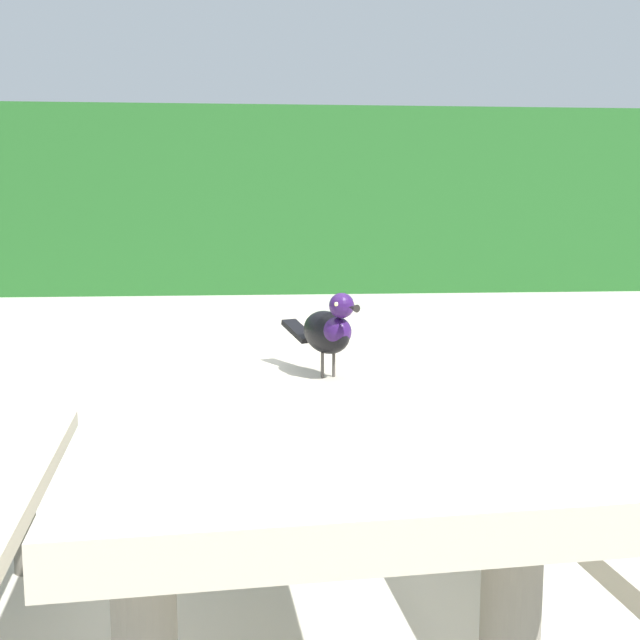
# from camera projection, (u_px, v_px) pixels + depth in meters

# --- Properties ---
(ground_plane) EXTENTS (60.00, 60.00, 0.00)m
(ground_plane) POSITION_uv_depth(u_px,v_px,m) (197.00, 624.00, 2.10)
(ground_plane) COLOR beige
(hedge_wall) EXTENTS (28.00, 1.32, 2.30)m
(hedge_wall) POSITION_uv_depth(u_px,v_px,m) (237.00, 201.00, 10.30)
(hedge_wall) COLOR #235B23
(hedge_wall) RESTS_ON ground
(picnic_table_foreground) EXTENTS (1.81, 1.85, 0.74)m
(picnic_table_foreground) POSITION_uv_depth(u_px,v_px,m) (279.00, 445.00, 1.82)
(picnic_table_foreground) COLOR #B2A893
(picnic_table_foreground) RESTS_ON ground
(bird_grackle) EXTENTS (0.15, 0.27, 0.18)m
(bird_grackle) POSITION_uv_depth(u_px,v_px,m) (329.00, 329.00, 1.66)
(bird_grackle) COLOR black
(bird_grackle) RESTS_ON picnic_table_foreground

